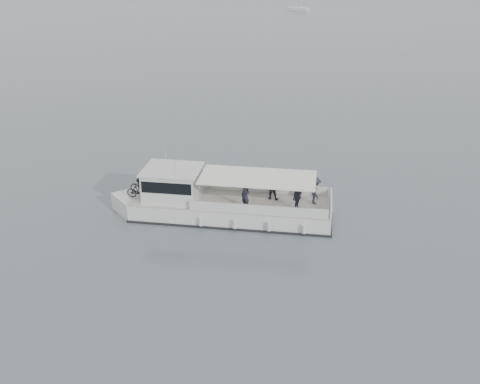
{
  "coord_description": "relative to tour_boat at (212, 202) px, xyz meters",
  "views": [
    {
      "loc": [
        7.82,
        -24.54,
        14.02
      ],
      "look_at": [
        6.37,
        2.47,
        1.6
      ],
      "focal_mm": 40.0,
      "sensor_mm": 36.0,
      "label": 1
    }
  ],
  "objects": [
    {
      "name": "ground",
      "position": [
        -4.77,
        -2.58,
        -0.88
      ],
      "size": [
        1400.0,
        1400.0,
        0.0
      ],
      "primitive_type": "plane",
      "color": "#525C61",
      "rests_on": "ground"
    },
    {
      "name": "tour_boat",
      "position": [
        0.0,
        0.0,
        0.0
      ],
      "size": [
        12.87,
        4.26,
        5.35
      ],
      "rotation": [
        0.0,
        0.0,
        -0.1
      ],
      "color": "silver",
      "rests_on": "ground"
    }
  ]
}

